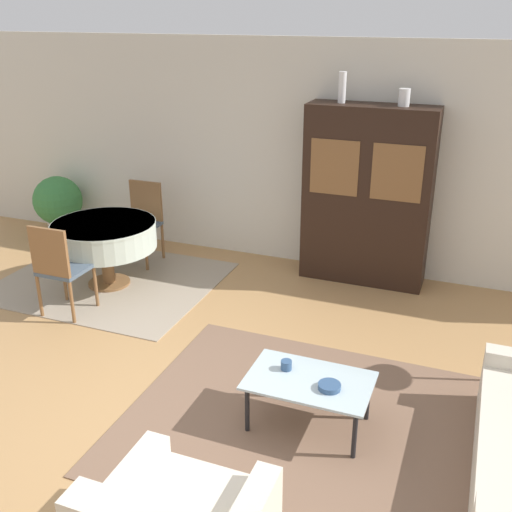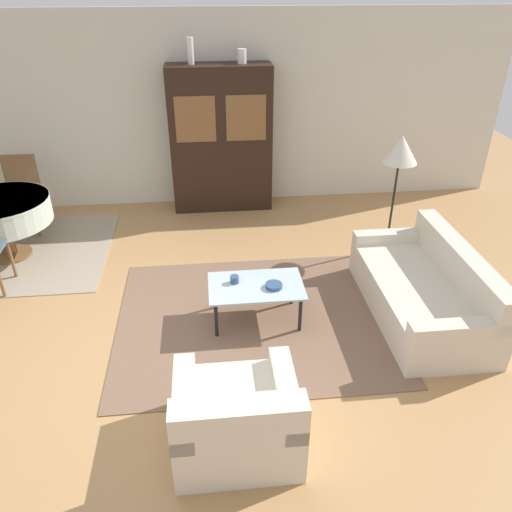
# 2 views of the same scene
# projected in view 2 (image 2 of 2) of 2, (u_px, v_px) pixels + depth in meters

# --- Properties ---
(ground_plane) EXTENTS (14.00, 14.00, 0.00)m
(ground_plane) POSITION_uv_depth(u_px,v_px,m) (156.00, 358.00, 4.61)
(ground_plane) COLOR tan
(wall_back) EXTENTS (10.00, 0.06, 2.70)m
(wall_back) POSITION_uv_depth(u_px,v_px,m) (164.00, 113.00, 7.05)
(wall_back) COLOR beige
(wall_back) RESTS_ON ground_plane
(area_rug) EXTENTS (2.76, 2.31, 0.01)m
(area_rug) POSITION_uv_depth(u_px,v_px,m) (254.00, 319.00, 5.12)
(area_rug) COLOR brown
(area_rug) RESTS_ON ground_plane
(dining_rug) EXTENTS (2.45, 2.05, 0.01)m
(dining_rug) POSITION_uv_depth(u_px,v_px,m) (11.00, 253.00, 6.30)
(dining_rug) COLOR gray
(dining_rug) RESTS_ON ground_plane
(couch) EXTENTS (0.93, 1.86, 0.74)m
(couch) POSITION_uv_depth(u_px,v_px,m) (425.00, 291.00, 5.08)
(couch) COLOR beige
(couch) RESTS_ON ground_plane
(armchair) EXTENTS (0.91, 0.86, 0.72)m
(armchair) POSITION_uv_depth(u_px,v_px,m) (237.00, 419.00, 3.64)
(armchair) COLOR beige
(armchair) RESTS_ON ground_plane
(coffee_table) EXTENTS (0.94, 0.59, 0.41)m
(coffee_table) POSITION_uv_depth(u_px,v_px,m) (256.00, 289.00, 4.93)
(coffee_table) COLOR black
(coffee_table) RESTS_ON area_rug
(display_cabinet) EXTENTS (1.42, 0.46, 2.03)m
(display_cabinet) POSITION_uv_depth(u_px,v_px,m) (221.00, 140.00, 7.05)
(display_cabinet) COLOR black
(display_cabinet) RESTS_ON ground_plane
(dining_table) EXTENTS (1.17, 1.17, 0.75)m
(dining_table) POSITION_uv_depth(u_px,v_px,m) (0.00, 212.00, 5.94)
(dining_table) COLOR brown
(dining_table) RESTS_ON dining_rug
(dining_chair_far) EXTENTS (0.44, 0.44, 1.00)m
(dining_chair_far) POSITION_uv_depth(u_px,v_px,m) (21.00, 189.00, 6.65)
(dining_chair_far) COLOR brown
(dining_chair_far) RESTS_ON dining_rug
(floor_lamp) EXTENTS (0.41, 0.41, 1.48)m
(floor_lamp) POSITION_uv_depth(u_px,v_px,m) (400.00, 153.00, 5.77)
(floor_lamp) COLOR black
(floor_lamp) RESTS_ON ground_plane
(cup) EXTENTS (0.09, 0.09, 0.08)m
(cup) POSITION_uv_depth(u_px,v_px,m) (235.00, 279.00, 4.93)
(cup) COLOR #33517A
(cup) RESTS_ON coffee_table
(bowl) EXTENTS (0.17, 0.17, 0.04)m
(bowl) POSITION_uv_depth(u_px,v_px,m) (274.00, 286.00, 4.86)
(bowl) COLOR #33517A
(bowl) RESTS_ON coffee_table
(vase_tall) EXTENTS (0.08, 0.08, 0.33)m
(vase_tall) POSITION_uv_depth(u_px,v_px,m) (190.00, 51.00, 6.43)
(vase_tall) COLOR white
(vase_tall) RESTS_ON display_cabinet
(vase_short) EXTENTS (0.12, 0.12, 0.18)m
(vase_short) POSITION_uv_depth(u_px,v_px,m) (242.00, 56.00, 6.53)
(vase_short) COLOR white
(vase_short) RESTS_ON display_cabinet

